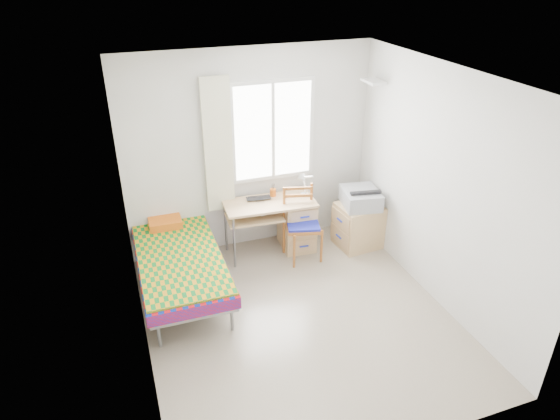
% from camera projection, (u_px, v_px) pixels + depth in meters
% --- Properties ---
extents(floor, '(3.50, 3.50, 0.00)m').
position_uv_depth(floor, '(299.00, 318.00, 5.45)').
color(floor, '#BCAD93').
rests_on(floor, ground).
extents(ceiling, '(3.50, 3.50, 0.00)m').
position_uv_depth(ceiling, '(304.00, 78.00, 4.24)').
color(ceiling, white).
rests_on(ceiling, wall_back).
extents(wall_back, '(3.20, 0.00, 3.20)m').
position_uv_depth(wall_back, '(250.00, 152.00, 6.31)').
color(wall_back, silver).
rests_on(wall_back, ground).
extents(wall_left, '(0.00, 3.50, 3.50)m').
position_uv_depth(wall_left, '(132.00, 242.00, 4.37)').
color(wall_left, silver).
rests_on(wall_left, ground).
extents(wall_right, '(0.00, 3.50, 3.50)m').
position_uv_depth(wall_right, '(440.00, 189.00, 5.32)').
color(wall_right, silver).
rests_on(wall_right, ground).
extents(window, '(1.10, 0.04, 1.30)m').
position_uv_depth(window, '(273.00, 131.00, 6.26)').
color(window, white).
rests_on(window, wall_back).
extents(curtain, '(0.35, 0.05, 1.70)m').
position_uv_depth(curtain, '(218.00, 147.00, 6.05)').
color(curtain, beige).
rests_on(curtain, wall_back).
extents(floating_shelf, '(0.20, 0.32, 0.03)m').
position_uv_depth(floating_shelf, '(374.00, 81.00, 6.06)').
color(floating_shelf, white).
rests_on(floating_shelf, wall_right).
extents(bed, '(0.96, 2.01, 0.87)m').
position_uv_depth(bed, '(178.00, 256.00, 5.78)').
color(bed, gray).
rests_on(bed, floor).
extents(desk, '(1.19, 0.60, 0.72)m').
position_uv_depth(desk, '(292.00, 221.00, 6.58)').
color(desk, tan).
rests_on(desk, floor).
extents(chair, '(0.51, 0.51, 0.96)m').
position_uv_depth(chair, '(302.00, 219.00, 6.33)').
color(chair, brown).
rests_on(chair, floor).
extents(cabinet, '(0.59, 0.53, 0.60)m').
position_uv_depth(cabinet, '(358.00, 226.00, 6.67)').
color(cabinet, tan).
rests_on(cabinet, floor).
extents(printer, '(0.53, 0.59, 0.22)m').
position_uv_depth(printer, '(361.00, 197.00, 6.49)').
color(printer, '#A1A5A9').
rests_on(printer, cabinet).
extents(laptop, '(0.34, 0.24, 0.02)m').
position_uv_depth(laptop, '(259.00, 200.00, 6.36)').
color(laptop, black).
rests_on(laptop, desk).
extents(pen_cup, '(0.10, 0.10, 0.10)m').
position_uv_depth(pen_cup, '(273.00, 192.00, 6.48)').
color(pen_cup, orange).
rests_on(pen_cup, desk).
extents(task_lamp, '(0.22, 0.32, 0.39)m').
position_uv_depth(task_lamp, '(304.00, 182.00, 6.28)').
color(task_lamp, white).
rests_on(task_lamp, desk).
extents(book, '(0.22, 0.25, 0.02)m').
position_uv_depth(book, '(257.00, 213.00, 6.36)').
color(book, gray).
rests_on(book, desk).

